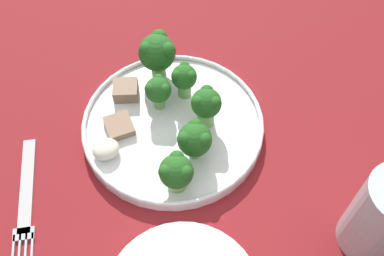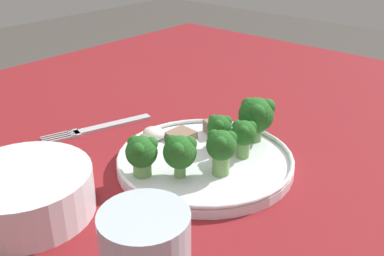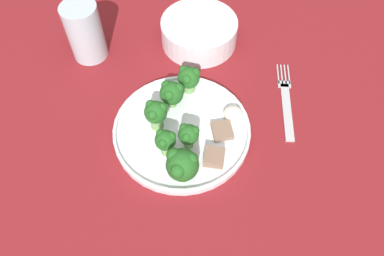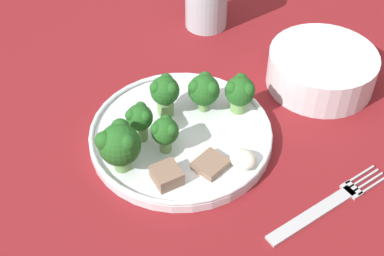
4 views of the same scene
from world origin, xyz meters
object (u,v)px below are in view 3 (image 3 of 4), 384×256
at_px(fork, 286,101).
at_px(drinking_glass, 86,34).
at_px(dinner_plate, 182,130).
at_px(cream_bowl, 199,33).

xyz_separation_m(fork, drinking_glass, (-0.33, 0.21, 0.05)).
xyz_separation_m(dinner_plate, drinking_glass, (-0.13, 0.23, 0.04)).
bearing_deg(cream_bowl, drinking_glass, 174.74).
bearing_deg(cream_bowl, dinner_plate, -112.23).
bearing_deg(fork, cream_bowl, 120.80).
height_order(fork, drinking_glass, drinking_glass).
relative_size(fork, cream_bowl, 1.14).
relative_size(cream_bowl, drinking_glass, 1.34).
bearing_deg(drinking_glass, dinner_plate, -60.16).
bearing_deg(dinner_plate, drinking_glass, 119.84).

